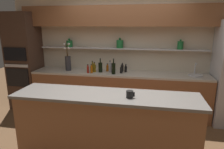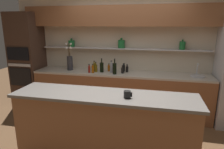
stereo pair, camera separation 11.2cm
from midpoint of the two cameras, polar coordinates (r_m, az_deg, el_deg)
The scene contains 20 objects.
ground_plane at distance 3.50m, azimuth -1.04°, elevation -19.21°, with size 12.00×12.00×0.00m, color brown.
back_wall_unit at distance 4.44m, azimuth 2.89°, elevation 9.33°, with size 5.20×0.44×2.60m.
back_counter_unit at distance 4.41m, azimuth 1.17°, elevation -5.24°, with size 3.75×0.62×0.92m.
island_counter at distance 2.88m, azimuth -2.82°, elevation -15.18°, with size 2.49×0.61×1.02m.
oven_tower at distance 5.08m, azimuth -24.22°, elevation 3.48°, with size 0.62×0.64×2.18m.
flower_vase at distance 4.55m, azimuth -13.15°, elevation 3.63°, with size 0.14×0.14×0.61m.
sink_fixture at distance 4.31m, azimuth 22.06°, elevation -0.01°, with size 0.28×0.28×0.25m.
bottle_sauce_0 at distance 4.26m, azimuth -7.65°, elevation 1.50°, with size 0.05×0.05×0.18m.
bottle_spirit_1 at distance 4.24m, azimuth -1.30°, elevation 1.99°, with size 0.06×0.06×0.26m.
bottle_oil_2 at distance 4.45m, azimuth -6.28°, elevation 2.21°, with size 0.05×0.05×0.22m.
bottle_sauce_3 at distance 4.24m, azimuth -6.63°, elevation 1.47°, with size 0.05×0.05×0.19m.
bottle_sauce_4 at distance 4.20m, azimuth 1.90°, elevation 1.32°, with size 0.06×0.06×0.17m.
bottle_sauce_5 at distance 4.39m, azimuth -2.06°, elevation 1.87°, with size 0.05×0.05×0.17m.
bottle_wine_6 at distance 4.29m, azimuth -4.09°, elevation 2.09°, with size 0.08×0.08×0.30m.
bottle_sauce_7 at distance 4.33m, azimuth 2.15°, elevation 1.78°, with size 0.05×0.05×0.18m.
bottle_wine_8 at distance 4.11m, azimuth -0.35°, elevation 1.76°, with size 0.08×0.08×0.32m.
bottle_oil_9 at distance 4.32m, azimuth -5.78°, elevation 1.81°, with size 0.06×0.06×0.22m.
bottle_sauce_10 at distance 4.42m, azimuth 2.29°, elevation 1.99°, with size 0.05×0.05×0.18m.
bottle_sauce_11 at distance 4.32m, azimuth 3.20°, elevation 1.63°, with size 0.06×0.06×0.17m.
coffee_mug at distance 2.54m, azimuth 3.83°, elevation -5.63°, with size 0.11×0.09×0.09m.
Camera 1 is at (0.54, -2.87, 1.93)m, focal length 32.00 mm.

